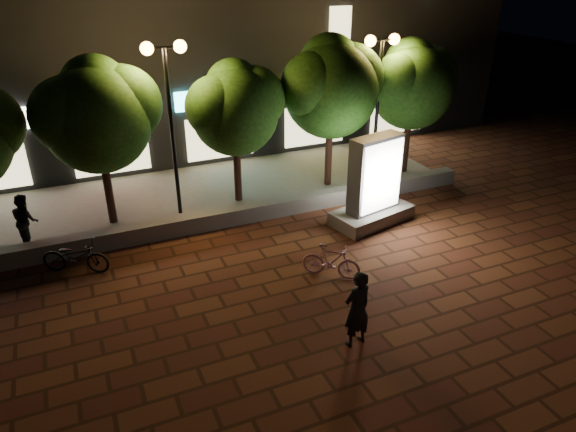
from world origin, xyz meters
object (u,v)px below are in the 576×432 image
tree_far_right (413,82)px  scooter_parked (75,256)px  street_lamp_left (168,86)px  ad_kiosk (374,188)px  tree_right (332,84)px  street_lamp_right (380,71)px  scooter_pink (331,261)px  tree_mid (235,105)px  tree_left (97,112)px  pedestrian (26,220)px  rider (357,309)px

tree_far_right → scooter_parked: tree_far_right is taller
street_lamp_left → ad_kiosk: size_ratio=1.90×
tree_right → street_lamp_right: size_ratio=1.02×
tree_right → ad_kiosk: (-0.09, -3.04, -2.47)m
street_lamp_right → scooter_pink: size_ratio=3.32×
tree_mid → scooter_parked: size_ratio=2.59×
street_lamp_left → scooter_pink: (2.68, -5.02, -3.58)m
tree_left → street_lamp_left: size_ratio=0.94×
tree_right → scooter_pink: tree_right is taller
tree_right → tree_far_right: bearing=-0.0°
ad_kiosk → scooter_parked: (-8.46, 0.58, -0.64)m
tree_left → street_lamp_right: 8.96m
tree_left → scooter_pink: size_ratio=3.26×
tree_left → street_lamp_left: (1.95, -0.26, 0.58)m
tree_left → scooter_parked: bearing=-116.8°
scooter_parked → tree_left: bearing=0.5°
tree_left → pedestrian: tree_left is taller
rider → scooter_parked: rider is taller
street_lamp_left → rider: bearing=-75.3°
tree_far_right → ad_kiosk: tree_far_right is taller
tree_mid → tree_far_right: 6.50m
tree_mid → scooter_pink: 6.00m
street_lamp_left → pedestrian: (-4.29, -0.36, -3.18)m
ad_kiosk → scooter_parked: size_ratio=1.57×
tree_far_right → tree_left: bearing=180.0°
tree_mid → tree_far_right: (6.50, 0.00, 0.15)m
pedestrian → rider: bearing=-162.2°
street_lamp_left → scooter_parked: 5.27m
tree_left → street_lamp_right: size_ratio=0.98×
pedestrian → street_lamp_left: bearing=-108.7°
street_lamp_right → pedestrian: bearing=-178.2°
tree_mid → scooter_pink: (0.63, -5.28, -2.77)m
tree_far_right → street_lamp_right: bearing=-170.4°
tree_right → scooter_parked: size_ratio=2.92×
ad_kiosk → pedestrian: ad_kiosk is taller
pedestrian → scooter_pink: bearing=-147.2°
rider → scooter_parked: bearing=-55.1°
street_lamp_right → scooter_parked: 10.98m
ad_kiosk → rider: ad_kiosk is taller
tree_mid → street_lamp_left: (-2.05, -0.26, 0.81)m
tree_right → street_lamp_left: size_ratio=0.98×
tree_left → rider: bearing=-63.3°
street_lamp_left → street_lamp_right: (7.00, 0.00, -0.13)m
tree_far_right → ad_kiosk: size_ratio=1.75×
scooter_parked → ad_kiosk: bearing=-66.6°
tree_mid → ad_kiosk: size_ratio=1.65×
tree_mid → tree_far_right: tree_far_right is taller
tree_right → scooter_pink: (-2.68, -5.28, -3.11)m
ad_kiosk → tree_far_right: bearing=42.8°
tree_right → scooter_parked: 9.42m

